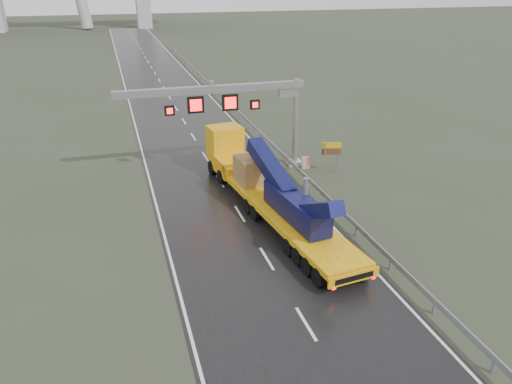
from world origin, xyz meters
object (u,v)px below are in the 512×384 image
object	(u,v)px
heavy_haul_truck	(261,181)
striped_barrier	(306,163)
exit_sign_pair	(331,151)
sign_gantry	(239,103)

from	to	relation	value
heavy_haul_truck	striped_barrier	xyz separation A→B (m)	(5.64, 5.73, -1.27)
exit_sign_pair	striped_barrier	bearing A→B (deg)	153.51
heavy_haul_truck	sign_gantry	bearing A→B (deg)	80.37
heavy_haul_truck	striped_barrier	distance (m)	8.14
exit_sign_pair	heavy_haul_truck	bearing A→B (deg)	-132.29
sign_gantry	exit_sign_pair	size ratio (longest dim) A/B	5.66
sign_gantry	exit_sign_pair	distance (m)	8.31
sign_gantry	striped_barrier	distance (m)	7.48
heavy_haul_truck	striped_barrier	world-z (taller)	heavy_haul_truck
exit_sign_pair	striped_barrier	size ratio (longest dim) A/B	2.58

